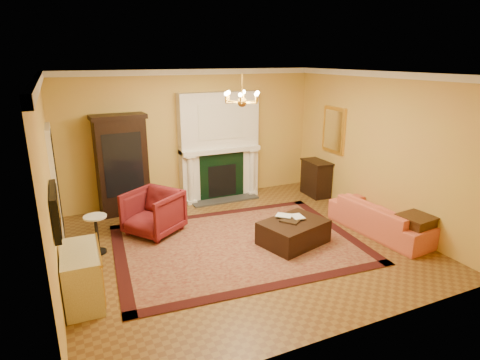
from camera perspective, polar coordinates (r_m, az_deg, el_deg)
floor at (r=7.38m, az=0.27°, el=-9.16°), size 6.00×5.50×0.02m
ceiling at (r=6.62m, az=0.30°, el=14.98°), size 6.00×5.50×0.02m
wall_back at (r=9.36m, az=-6.85°, el=6.18°), size 6.00×0.02×3.00m
wall_front at (r=4.62m, az=14.85°, el=-5.83°), size 6.00×0.02×3.00m
wall_left at (r=6.26m, az=-25.59°, el=-0.89°), size 0.02×5.50×3.00m
wall_right at (r=8.52m, az=19.05°, el=4.28°), size 0.02×5.50×3.00m
fireplace at (r=9.45m, az=-2.96°, el=4.48°), size 1.90×0.70×2.50m
crown_molding at (r=7.50m, az=-2.86°, el=14.68°), size 6.00×5.50×0.12m
doorway at (r=8.02m, az=-24.76°, el=-0.50°), size 0.08×1.05×2.10m
tv_panel at (r=5.74m, az=-24.78°, el=-3.93°), size 0.09×0.95×0.58m
gilt_mirror at (r=9.51m, az=13.19°, el=6.93°), size 0.06×0.76×1.05m
chandelier at (r=6.65m, az=0.30°, el=11.52°), size 0.63×0.55×0.53m
oriental_rug at (r=7.37m, az=-0.29°, el=-9.04°), size 4.54×3.55×0.02m
china_cabinet at (r=8.86m, az=-16.41°, el=1.78°), size 1.05×0.53×2.04m
wingback_armchair at (r=7.79m, az=-12.24°, el=-4.27°), size 1.22×1.23×0.93m
pedestal_table at (r=7.32m, az=-19.72°, el=-6.93°), size 0.38×0.38×0.69m
commode at (r=6.05m, az=-21.52°, el=-12.60°), size 0.51×1.03×0.76m
coral_sofa at (r=8.14m, az=19.56°, el=-4.41°), size 0.79×2.14×0.82m
end_table at (r=7.77m, az=23.59°, el=-6.87°), size 0.55×0.55×0.58m
console_table at (r=9.93m, az=10.75°, el=0.17°), size 0.46×0.76×0.83m
leather_ottoman at (r=7.36m, az=7.60°, el=-7.37°), size 1.32×1.10×0.42m
ottoman_tray at (r=7.33m, az=7.38°, el=-5.53°), size 0.53×0.51×0.03m
book_a at (r=7.25m, az=6.12°, el=-4.42°), size 0.16×0.17×0.28m
book_b at (r=7.29m, az=7.51°, el=-4.37°), size 0.20×0.04×0.27m
topiary_left at (r=9.13m, az=-7.01°, el=5.60°), size 0.15×0.15×0.41m
topiary_right at (r=9.66m, az=1.41°, el=6.55°), size 0.17×0.17×0.47m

